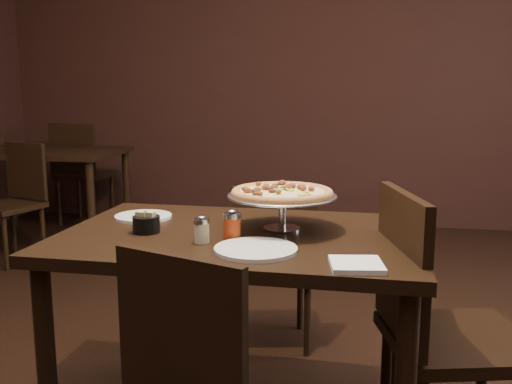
# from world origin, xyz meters

# --- Properties ---
(room) EXTENTS (6.04, 7.04, 2.84)m
(room) POSITION_xyz_m (0.06, 0.03, 1.40)
(room) COLOR black
(room) RESTS_ON ground
(dining_table) EXTENTS (1.27, 0.86, 0.78)m
(dining_table) POSITION_xyz_m (-0.04, 0.02, 0.68)
(dining_table) COLOR black
(dining_table) RESTS_ON ground
(background_table) EXTENTS (1.24, 0.83, 0.77)m
(background_table) POSITION_xyz_m (-2.20, 2.50, 0.67)
(background_table) COLOR black
(background_table) RESTS_ON ground
(pizza_stand) EXTENTS (0.39, 0.39, 0.16)m
(pizza_stand) POSITION_xyz_m (0.10, 0.09, 0.91)
(pizza_stand) COLOR #AFAFB6
(pizza_stand) RESTS_ON dining_table
(parmesan_shaker) EXTENTS (0.05, 0.05, 0.09)m
(parmesan_shaker) POSITION_xyz_m (-0.14, -0.13, 0.82)
(parmesan_shaker) COLOR beige
(parmesan_shaker) RESTS_ON dining_table
(pepper_flake_shaker) EXTENTS (0.06, 0.06, 0.10)m
(pepper_flake_shaker) POSITION_xyz_m (-0.05, -0.08, 0.83)
(pepper_flake_shaker) COLOR maroon
(pepper_flake_shaker) RESTS_ON dining_table
(packet_caddy) EXTENTS (0.10, 0.10, 0.07)m
(packet_caddy) POSITION_xyz_m (-0.36, -0.03, 0.81)
(packet_caddy) COLOR black
(packet_caddy) RESTS_ON dining_table
(napkin_stack) EXTENTS (0.16, 0.16, 0.02)m
(napkin_stack) POSITION_xyz_m (0.36, -0.31, 0.79)
(napkin_stack) COLOR white
(napkin_stack) RESTS_ON dining_table
(plate_left) EXTENTS (0.22, 0.22, 0.01)m
(plate_left) POSITION_xyz_m (-0.46, 0.19, 0.78)
(plate_left) COLOR white
(plate_left) RESTS_ON dining_table
(plate_near) EXTENTS (0.26, 0.26, 0.01)m
(plate_near) POSITION_xyz_m (0.05, -0.20, 0.78)
(plate_near) COLOR white
(plate_near) RESTS_ON dining_table
(serving_spatula) EXTENTS (0.15, 0.15, 0.02)m
(serving_spatula) POSITION_xyz_m (0.17, -0.02, 0.91)
(serving_spatula) COLOR #AFAFB6
(serving_spatula) RESTS_ON pizza_stand
(chair_far) EXTENTS (0.46, 0.46, 0.84)m
(chair_far) POSITION_xyz_m (-0.02, 0.76, 0.46)
(chair_far) COLOR black
(chair_far) RESTS_ON ground
(chair_side) EXTENTS (0.54, 0.54, 0.96)m
(chair_side) POSITION_xyz_m (0.63, -0.05, 0.52)
(chair_side) COLOR black
(chair_side) RESTS_ON ground
(bg_chair_far) EXTENTS (0.48, 0.48, 0.96)m
(bg_chair_far) POSITION_xyz_m (-2.20, 3.10, 0.53)
(bg_chair_far) COLOR black
(bg_chair_far) RESTS_ON ground
(bg_chair_near) EXTENTS (0.52, 0.52, 0.88)m
(bg_chair_near) POSITION_xyz_m (-2.14, 1.93, 0.48)
(bg_chair_near) COLOR black
(bg_chair_near) RESTS_ON ground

